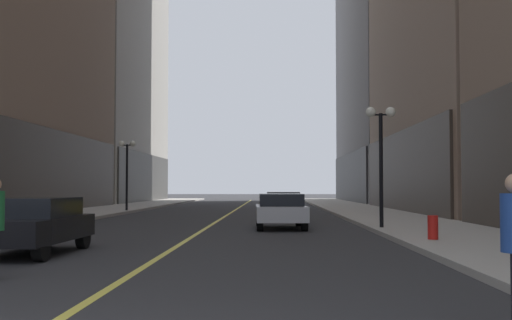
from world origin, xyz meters
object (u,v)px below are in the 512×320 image
at_px(car_silver, 280,210).
at_px(traffic_light_near_right, 499,12).
at_px(car_black, 33,224).
at_px(car_yellow, 283,204).
at_px(street_lamp_left_far, 127,160).
at_px(street_lamp_right_mid, 381,140).
at_px(fire_hydrant_right, 433,230).

xyz_separation_m(car_silver, traffic_light_near_right, (2.51, -15.95, 3.02)).
relative_size(car_black, car_silver, 0.98).
distance_m(car_yellow, traffic_light_near_right, 24.66).
height_order(car_silver, street_lamp_left_far, street_lamp_left_far).
xyz_separation_m(traffic_light_near_right, street_lamp_right_mid, (1.05, 14.56, -0.49)).
bearing_deg(fire_hydrant_right, street_lamp_right_mid, 95.57).
distance_m(car_silver, street_lamp_right_mid, 4.59).
relative_size(car_black, street_lamp_right_mid, 0.92).
bearing_deg(car_silver, car_yellow, 88.24).
relative_size(car_yellow, street_lamp_right_mid, 0.95).
distance_m(car_yellow, street_lamp_left_far, 11.56).
height_order(car_yellow, street_lamp_left_far, street_lamp_left_far).
bearing_deg(car_silver, fire_hydrant_right, -58.09).
relative_size(car_yellow, street_lamp_left_far, 0.95).
bearing_deg(car_black, car_yellow, 70.56).
bearing_deg(street_lamp_left_far, car_silver, -57.48).
bearing_deg(car_silver, street_lamp_right_mid, -21.37).
xyz_separation_m(car_silver, car_yellow, (0.26, 8.41, 0.00)).
height_order(car_black, traffic_light_near_right, traffic_light_near_right).
distance_m(car_black, car_yellow, 18.61).
xyz_separation_m(car_black, street_lamp_left_far, (-3.31, 23.63, 2.54)).
xyz_separation_m(car_yellow, street_lamp_right_mid, (3.30, -9.81, 2.54)).
xyz_separation_m(car_yellow, street_lamp_left_far, (-9.50, 6.08, 2.54)).
relative_size(car_black, car_yellow, 0.97).
relative_size(traffic_light_near_right, fire_hydrant_right, 7.06).
distance_m(car_black, street_lamp_right_mid, 12.51).
bearing_deg(car_silver, car_black, -123.01).
height_order(traffic_light_near_right, street_lamp_right_mid, traffic_light_near_right).
distance_m(car_silver, fire_hydrant_right, 7.68).
bearing_deg(street_lamp_left_far, car_black, -82.03).
bearing_deg(traffic_light_near_right, fire_hydrant_right, 80.67).
distance_m(car_silver, street_lamp_left_far, 17.38).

